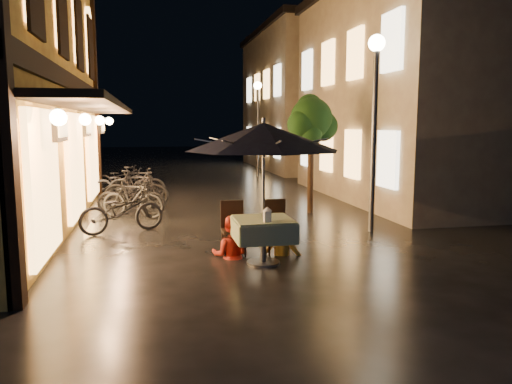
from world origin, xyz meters
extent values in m
plane|color=black|center=(0.00, 0.00, 0.00)|extent=(90.00, 90.00, 0.00)
cube|color=black|center=(-3.47, 4.00, 3.30)|extent=(0.12, 11.00, 0.35)
cube|color=black|center=(-2.90, 4.00, 2.75)|extent=(1.20, 10.50, 0.12)
cube|color=#FFB55C|center=(-3.44, 3.00, 4.60)|extent=(0.10, 0.90, 1.50)
cube|color=#FFB55C|center=(-3.44, 5.50, 4.60)|extent=(0.10, 0.90, 1.50)
cube|color=#FFB55C|center=(-3.44, 8.00, 4.60)|extent=(0.10, 0.90, 1.50)
cube|color=#FFB55C|center=(-3.44, 0.50, 1.40)|extent=(0.10, 2.20, 2.40)
cube|color=#FFB55C|center=(-3.44, 4.00, 1.40)|extent=(0.10, 2.20, 2.40)
cube|color=#FFB55C|center=(-3.44, 7.50, 1.40)|extent=(0.10, 2.20, 2.40)
cube|color=#B1A68E|center=(7.50, 6.50, 3.25)|extent=(7.00, 9.00, 6.50)
cube|color=#FFB55C|center=(3.95, 3.20, 1.50)|extent=(0.10, 1.00, 1.40)
cube|color=#FFB55C|center=(3.95, 3.20, 4.30)|extent=(0.10, 1.00, 1.40)
cube|color=#FFB55C|center=(3.95, 5.40, 1.50)|extent=(0.10, 1.00, 1.40)
cube|color=#FFB55C|center=(3.95, 5.40, 4.30)|extent=(0.10, 1.00, 1.40)
cube|color=#FFB55C|center=(3.95, 7.60, 1.50)|extent=(0.10, 1.00, 1.40)
cube|color=#FFB55C|center=(3.95, 7.60, 4.30)|extent=(0.10, 1.00, 1.40)
cube|color=#FFB55C|center=(3.95, 9.80, 1.50)|extent=(0.10, 1.00, 1.40)
cube|color=#FFB55C|center=(3.95, 9.80, 4.30)|extent=(0.10, 1.00, 1.40)
cube|color=#B1A68E|center=(7.50, 18.00, 3.50)|extent=(7.00, 10.00, 7.00)
cube|color=black|center=(7.50, 18.00, 7.15)|extent=(7.30, 10.30, 0.30)
cube|color=#FFB55C|center=(3.95, 14.20, 1.50)|extent=(0.10, 1.00, 1.40)
cube|color=#FFB55C|center=(3.95, 14.20, 4.30)|extent=(0.10, 1.00, 1.40)
cube|color=#FFB55C|center=(3.95, 16.40, 1.50)|extent=(0.10, 1.00, 1.40)
cube|color=#FFB55C|center=(3.95, 16.40, 4.30)|extent=(0.10, 1.00, 1.40)
cube|color=#FFB55C|center=(3.95, 18.60, 1.50)|extent=(0.10, 1.00, 1.40)
cube|color=#FFB55C|center=(3.95, 18.60, 4.30)|extent=(0.10, 1.00, 1.40)
cube|color=#FFB55C|center=(3.95, 20.80, 1.50)|extent=(0.10, 1.00, 1.40)
cube|color=#FFB55C|center=(3.95, 20.80, 4.30)|extent=(0.10, 1.00, 1.40)
cylinder|color=black|center=(2.40, 4.50, 1.10)|extent=(0.16, 0.16, 2.20)
sphere|color=black|center=(2.40, 4.50, 2.50)|extent=(1.10, 1.10, 1.10)
sphere|color=black|center=(2.75, 4.60, 2.30)|extent=(0.80, 0.80, 0.80)
sphere|color=black|center=(2.10, 4.35, 2.35)|extent=(0.76, 0.76, 0.76)
sphere|color=black|center=(2.45, 4.80, 2.80)|extent=(0.70, 0.70, 0.70)
sphere|color=black|center=(2.30, 4.25, 2.10)|extent=(0.60, 0.60, 0.60)
cylinder|color=#59595E|center=(3.00, 2.00, 2.00)|extent=(0.12, 0.12, 4.00)
sphere|color=#FBEBB9|center=(3.00, 2.00, 4.05)|extent=(0.36, 0.36, 0.36)
cylinder|color=#59595E|center=(3.00, 14.00, 2.00)|extent=(0.12, 0.12, 4.00)
sphere|color=#FBEBB9|center=(3.00, 14.00, 4.05)|extent=(0.36, 0.36, 0.36)
cylinder|color=#59595E|center=(0.10, -0.02, 0.36)|extent=(0.10, 0.10, 0.72)
cylinder|color=#59595E|center=(0.10, -0.02, 0.02)|extent=(0.56, 0.56, 0.04)
cube|color=#2C562C|center=(0.10, -0.02, 0.75)|extent=(0.95, 0.95, 0.06)
cube|color=#2C562C|center=(0.57, -0.02, 0.58)|extent=(0.04, 0.95, 0.33)
cube|color=#2C562C|center=(-0.38, -0.02, 0.58)|extent=(0.04, 0.95, 0.33)
cube|color=#2C562C|center=(0.10, 0.45, 0.58)|extent=(0.95, 0.04, 0.33)
cube|color=#2C562C|center=(0.10, -0.50, 0.58)|extent=(0.95, 0.04, 0.33)
cylinder|color=#59595E|center=(0.10, -0.02, 1.15)|extent=(0.05, 0.05, 2.30)
cone|color=black|center=(0.10, -0.02, 2.15)|extent=(2.59, 2.59, 0.47)
cylinder|color=#59595E|center=(0.10, -0.02, 2.40)|extent=(0.06, 0.06, 0.12)
cube|color=black|center=(-0.30, 0.63, 0.45)|extent=(0.42, 0.42, 0.05)
cube|color=black|center=(-0.30, 0.82, 0.70)|extent=(0.42, 0.04, 0.55)
cylinder|color=black|center=(-0.48, 0.45, 0.21)|extent=(0.04, 0.04, 0.43)
cylinder|color=black|center=(-0.12, 0.45, 0.21)|extent=(0.04, 0.04, 0.43)
cylinder|color=black|center=(-0.48, 0.81, 0.21)|extent=(0.04, 0.04, 0.43)
cylinder|color=black|center=(-0.12, 0.81, 0.21)|extent=(0.04, 0.04, 0.43)
cube|color=black|center=(0.50, 0.63, 0.45)|extent=(0.42, 0.42, 0.05)
cube|color=black|center=(0.50, 0.82, 0.70)|extent=(0.42, 0.04, 0.55)
cylinder|color=black|center=(0.32, 0.45, 0.21)|extent=(0.04, 0.04, 0.43)
cylinder|color=black|center=(0.68, 0.45, 0.21)|extent=(0.04, 0.04, 0.43)
cylinder|color=black|center=(0.32, 0.81, 0.21)|extent=(0.04, 0.04, 0.43)
cylinder|color=black|center=(0.68, 0.81, 0.21)|extent=(0.04, 0.04, 0.43)
cube|color=white|center=(0.10, -0.31, 0.87)|extent=(0.11, 0.11, 0.18)
cube|color=#FFD88C|center=(0.10, -0.31, 0.86)|extent=(0.07, 0.07, 0.12)
cone|color=white|center=(0.10, -0.31, 0.99)|extent=(0.16, 0.16, 0.07)
imported|color=red|center=(-0.37, 0.53, 0.72)|extent=(0.82, 0.71, 1.45)
imported|color=gold|center=(0.57, 0.53, 0.70)|extent=(1.03, 0.80, 1.41)
imported|color=black|center=(-2.39, 2.99, 0.48)|extent=(1.95, 1.22, 0.97)
imported|color=black|center=(-2.21, 4.66, 0.50)|extent=(1.71, 1.13, 1.00)
imported|color=black|center=(-2.26, 5.19, 0.48)|extent=(1.91, 1.06, 0.95)
imported|color=black|center=(-2.16, 6.21, 0.54)|extent=(1.85, 0.79, 1.08)
imported|color=black|center=(-2.61, 8.03, 0.49)|extent=(1.95, 1.05, 0.97)
imported|color=black|center=(-2.17, 7.81, 0.52)|extent=(1.78, 0.62, 1.05)
imported|color=black|center=(-2.79, 9.87, 0.46)|extent=(1.85, 0.94, 0.93)
camera|label=1|loc=(-1.73, -8.07, 2.36)|focal=35.00mm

